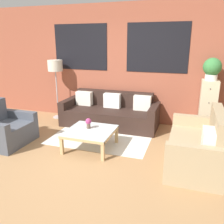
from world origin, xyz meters
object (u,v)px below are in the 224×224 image
object	(u,v)px
potted_plant	(212,68)
flower_vase	(88,123)
couch_dark	(110,114)
floor_lamp	(55,68)
coffee_table	(90,133)
drawer_cabinet	(207,107)
settee_vintage	(197,147)
armchair_corner	(5,130)

from	to	relation	value
potted_plant	flower_vase	size ratio (longest dim) A/B	2.35
potted_plant	flower_vase	world-z (taller)	potted_plant
couch_dark	floor_lamp	xyz separation A→B (m)	(-1.50, 0.13, 1.00)
floor_lamp	potted_plant	xyz separation A→B (m)	(3.65, 0.07, 0.13)
coffee_table	flower_vase	xyz separation A→B (m)	(-0.07, 0.07, 0.17)
coffee_table	drawer_cabinet	bearing A→B (deg)	36.56
settee_vintage	flower_vase	xyz separation A→B (m)	(-1.95, 0.11, 0.17)
armchair_corner	drawer_cabinet	bearing A→B (deg)	26.22
armchair_corner	coffee_table	xyz separation A→B (m)	(1.68, 0.31, 0.03)
armchair_corner	drawer_cabinet	size ratio (longest dim) A/B	0.80
settee_vintage	couch_dark	bearing A→B (deg)	144.80
floor_lamp	flower_vase	size ratio (longest dim) A/B	7.60
armchair_corner	flower_vase	distance (m)	1.67
couch_dark	floor_lamp	bearing A→B (deg)	174.87
floor_lamp	coffee_table	bearing A→B (deg)	-43.34
drawer_cabinet	potted_plant	bearing A→B (deg)	90.00
settee_vintage	coffee_table	world-z (taller)	settee_vintage
coffee_table	flower_vase	bearing A→B (deg)	132.00
armchair_corner	floor_lamp	distance (m)	2.06
couch_dark	drawer_cabinet	world-z (taller)	drawer_cabinet
drawer_cabinet	potted_plant	size ratio (longest dim) A/B	2.52
floor_lamp	flower_vase	distance (m)	2.21
armchair_corner	potted_plant	size ratio (longest dim) A/B	2.01
coffee_table	couch_dark	bearing A→B (deg)	92.76
drawer_cabinet	coffee_table	bearing A→B (deg)	-143.44
settee_vintage	floor_lamp	size ratio (longest dim) A/B	1.02
couch_dark	potted_plant	world-z (taller)	potted_plant
potted_plant	flower_vase	bearing A→B (deg)	-145.58
flower_vase	armchair_corner	bearing A→B (deg)	-166.71
floor_lamp	drawer_cabinet	size ratio (longest dim) A/B	1.29
flower_vase	drawer_cabinet	bearing A→B (deg)	34.42
coffee_table	floor_lamp	world-z (taller)	floor_lamp
couch_dark	settee_vintage	size ratio (longest dim) A/B	1.48
floor_lamp	drawer_cabinet	bearing A→B (deg)	1.07
settee_vintage	flower_vase	size ratio (longest dim) A/B	7.76
couch_dark	flower_vase	size ratio (longest dim) A/B	11.46
settee_vintage	coffee_table	bearing A→B (deg)	179.00
coffee_table	potted_plant	world-z (taller)	potted_plant
coffee_table	drawer_cabinet	xyz separation A→B (m)	(2.08, 1.55, 0.27)
couch_dark	flower_vase	distance (m)	1.29
armchair_corner	coffee_table	distance (m)	1.71
drawer_cabinet	settee_vintage	bearing A→B (deg)	-97.15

